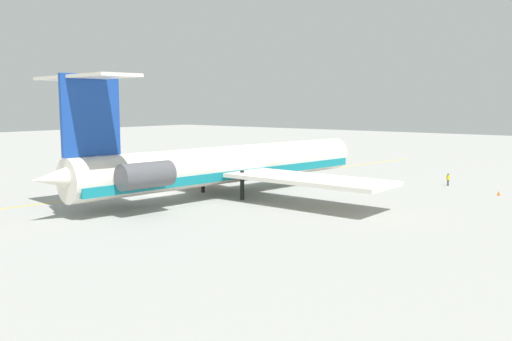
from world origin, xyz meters
The scene contains 6 objects.
ground centered at (0.00, 0.00, 0.00)m, with size 313.15×313.15×0.00m, color #9E9E99.
main_jetliner centered at (-3.80, 6.98, 3.80)m, with size 47.80×42.29×13.92m.
ground_crew_near_nose centered at (-25.56, -14.86, 1.12)m, with size 0.28×0.45×1.77m.
ground_crew_near_tail centered at (-28.76, 25.60, 1.08)m, with size 0.27×0.43×1.70m.
safety_cone_nose centered at (-24.89, 33.12, 0.28)m, with size 0.40×0.40×0.55m, color #EA590F.
taxiway_centreline centered at (-5.13, -2.21, 0.00)m, with size 108.98×0.36×0.01m, color gold.
Camera 1 is at (44.54, 50.61, 11.12)m, focal length 38.22 mm.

